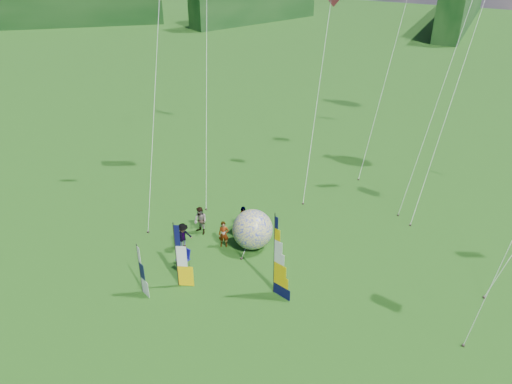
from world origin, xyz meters
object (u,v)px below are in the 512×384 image
at_px(side_banner_left, 176,256).
at_px(bol_inflatable, 253,229).
at_px(spectator_d, 243,219).
at_px(spectator_b, 200,221).
at_px(camp_chair, 183,259).
at_px(side_banner_far, 140,269).
at_px(spectator_c, 183,237).
at_px(feather_banner_main, 274,256).
at_px(spectator_a, 224,234).
at_px(kite_whale, 463,61).

bearing_deg(side_banner_left, bol_inflatable, 48.30).
bearing_deg(spectator_d, spectator_b, 80.09).
bearing_deg(side_banner_left, camp_chair, 94.41).
relative_size(side_banner_left, spectator_b, 2.10).
xyz_separation_m(side_banner_far, bol_inflatable, (3.40, 6.34, -0.27)).
distance_m(side_banner_far, camp_chair, 3.02).
height_order(spectator_b, spectator_c, spectator_b).
bearing_deg(spectator_b, feather_banner_main, -7.02).
bearing_deg(spectator_c, spectator_a, -32.30).
height_order(side_banner_far, bol_inflatable, side_banner_far).
distance_m(side_banner_far, spectator_d, 7.85).
bearing_deg(feather_banner_main, spectator_a, 166.67).
relative_size(side_banner_far, bol_inflatable, 1.22).
bearing_deg(bol_inflatable, feather_banner_main, -48.70).
bearing_deg(feather_banner_main, side_banner_left, -143.63).
xyz_separation_m(side_banner_left, side_banner_far, (-1.43, -1.29, -0.45)).
distance_m(feather_banner_main, bol_inflatable, 4.51).
height_order(feather_banner_main, spectator_b, feather_banner_main).
distance_m(side_banner_far, bol_inflatable, 7.20).
relative_size(spectator_b, kite_whale, 0.10).
xyz_separation_m(feather_banner_main, bol_inflatable, (-2.87, 3.27, -1.16)).
relative_size(side_banner_left, bol_inflatable, 1.59).
relative_size(side_banner_left, spectator_a, 2.27).
xyz_separation_m(spectator_d, camp_chair, (-1.41, -4.74, -0.34)).
bearing_deg(side_banner_far, side_banner_left, 65.48).
height_order(bol_inflatable, kite_whale, kite_whale).
bearing_deg(bol_inflatable, side_banner_far, -118.24).
relative_size(feather_banner_main, spectator_c, 2.68).
xyz_separation_m(bol_inflatable, spectator_d, (-1.25, 1.18, -0.31)).
height_order(feather_banner_main, bol_inflatable, feather_banner_main).
distance_m(bol_inflatable, spectator_a, 1.78).
height_order(feather_banner_main, side_banner_far, feather_banner_main).
bearing_deg(kite_whale, spectator_b, -136.88).
bearing_deg(spectator_b, bol_inflatable, 21.21).
bearing_deg(side_banner_far, camp_chair, 98.35).
xyz_separation_m(feather_banner_main, side_banner_far, (-6.28, -3.07, -0.89)).
relative_size(spectator_a, camp_chair, 1.50).
height_order(feather_banner_main, spectator_c, feather_banner_main).
distance_m(spectator_d, camp_chair, 4.96).
relative_size(spectator_a, spectator_c, 0.97).
distance_m(bol_inflatable, camp_chair, 4.49).
relative_size(side_banner_far, kite_whale, 0.16).
bearing_deg(spectator_a, side_banner_left, -118.24).
xyz_separation_m(side_banner_far, spectator_d, (2.15, 7.52, -0.58)).
height_order(spectator_b, spectator_d, spectator_b).
distance_m(spectator_a, camp_chair, 3.03).
bearing_deg(spectator_c, bol_inflatable, -35.81).
distance_m(feather_banner_main, spectator_c, 6.74).
bearing_deg(feather_banner_main, bol_inflatable, 147.59).
distance_m(side_banner_far, spectator_b, 6.22).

